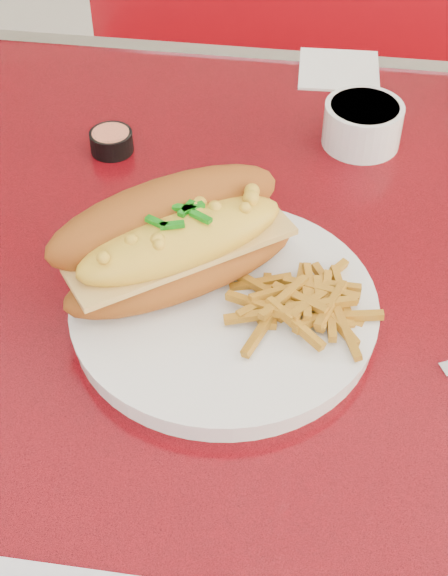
# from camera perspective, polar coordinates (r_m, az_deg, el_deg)

# --- Properties ---
(diner_table) EXTENTS (1.23, 0.83, 0.77)m
(diner_table) POSITION_cam_1_polar(r_m,az_deg,el_deg) (0.98, 9.81, -4.57)
(diner_table) COLOR red
(diner_table) RESTS_ON ground
(booth_bench_far) EXTENTS (1.20, 0.51, 0.90)m
(booth_bench_far) POSITION_cam_1_polar(r_m,az_deg,el_deg) (1.80, 9.12, 8.37)
(booth_bench_far) COLOR #9A0A13
(booth_bench_far) RESTS_ON ground
(dinner_plate) EXTENTS (0.38, 0.38, 0.02)m
(dinner_plate) POSITION_cam_1_polar(r_m,az_deg,el_deg) (0.77, -0.00, -1.47)
(dinner_plate) COLOR white
(dinner_plate) RESTS_ON diner_table
(mac_hoagie) EXTENTS (0.27, 0.24, 0.11)m
(mac_hoagie) POSITION_cam_1_polar(r_m,az_deg,el_deg) (0.76, -3.44, 3.42)
(mac_hoagie) COLOR #9A5018
(mac_hoagie) RESTS_ON dinner_plate
(fries_pile) EXTENTS (0.12, 0.11, 0.03)m
(fries_pile) POSITION_cam_1_polar(r_m,az_deg,el_deg) (0.75, 5.48, -0.97)
(fries_pile) COLOR orange
(fries_pile) RESTS_ON dinner_plate
(fork) EXTENTS (0.09, 0.13, 0.00)m
(fork) POSITION_cam_1_polar(r_m,az_deg,el_deg) (0.82, 2.64, 2.64)
(fork) COLOR #B9B9BE
(fork) RESTS_ON dinner_plate
(gravy_ramekin) EXTENTS (0.12, 0.12, 0.05)m
(gravy_ramekin) POSITION_cam_1_polar(r_m,az_deg,el_deg) (1.01, 9.83, 11.48)
(gravy_ramekin) COLOR white
(gravy_ramekin) RESTS_ON diner_table
(sauce_cup_left) EXTENTS (0.05, 0.05, 0.03)m
(sauce_cup_left) POSITION_cam_1_polar(r_m,az_deg,el_deg) (0.99, -8.01, 10.33)
(sauce_cup_left) COLOR black
(sauce_cup_left) RESTS_ON diner_table
(paper_napkin) EXTENTS (0.11, 0.11, 0.00)m
(paper_napkin) POSITION_cam_1_polar(r_m,az_deg,el_deg) (1.16, 8.17, 15.10)
(paper_napkin) COLOR white
(paper_napkin) RESTS_ON diner_table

